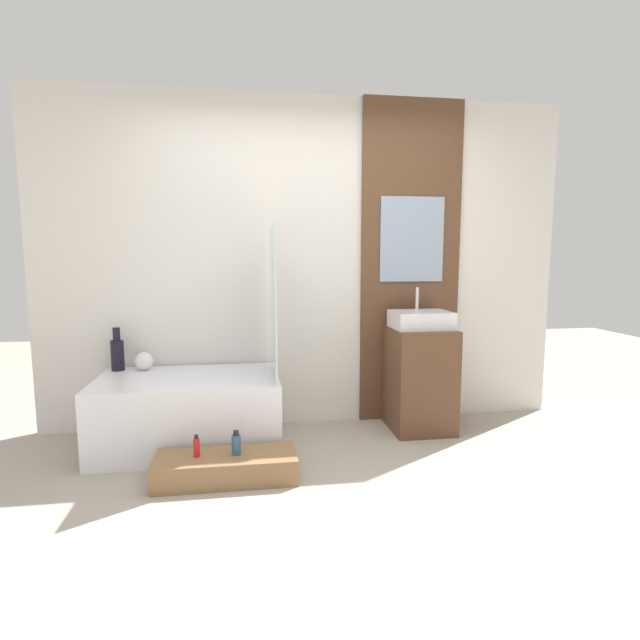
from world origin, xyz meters
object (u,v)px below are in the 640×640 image
object	(u,v)px
bathtub	(189,411)
sink	(421,320)
vase_round_light	(144,361)
wooden_step_bench	(226,467)
vase_tall_dark	(117,353)
bottle_soap_primary	(197,447)
bottle_soap_secondary	(236,444)

from	to	relation	value
bathtub	sink	world-z (taller)	sink
sink	vase_round_light	world-z (taller)	sink
wooden_step_bench	vase_tall_dark	world-z (taller)	vase_tall_dark
vase_tall_dark	bathtub	bearing A→B (deg)	-28.15
bottle_soap_primary	bottle_soap_secondary	size ratio (longest dim) A/B	0.92
bottle_soap_primary	wooden_step_bench	bearing A→B (deg)	0.00
bathtub	vase_round_light	size ratio (longest dim) A/B	9.46
bathtub	sink	bearing A→B (deg)	3.66
sink	vase_round_light	distance (m)	2.13
sink	bottle_soap_primary	world-z (taller)	sink
bathtub	wooden_step_bench	bearing A→B (deg)	-64.96
sink	bottle_soap_primary	bearing A→B (deg)	-157.03
vase_tall_dark	bottle_soap_secondary	xyz separation A→B (m)	(0.88, -0.88, -0.42)
vase_tall_dark	wooden_step_bench	bearing A→B (deg)	-47.11
wooden_step_bench	sink	size ratio (longest dim) A/B	1.95
wooden_step_bench	vase_round_light	world-z (taller)	vase_round_light
bottle_soap_primary	bottle_soap_secondary	bearing A→B (deg)	0.00
wooden_step_bench	bottle_soap_secondary	bearing A→B (deg)	0.00
wooden_step_bench	bottle_soap_primary	world-z (taller)	bottle_soap_primary
vase_round_light	bottle_soap_secondary	size ratio (longest dim) A/B	0.90
bottle_soap_primary	bottle_soap_secondary	distance (m)	0.24
wooden_step_bench	bottle_soap_primary	distance (m)	0.22
bathtub	wooden_step_bench	world-z (taller)	bathtub
bathtub	wooden_step_bench	size ratio (longest dim) A/B	1.48
bottle_soap_primary	vase_round_light	bearing A→B (deg)	117.69
bathtub	bottle_soap_primary	world-z (taller)	bathtub
sink	vase_tall_dark	bearing A→B (deg)	175.60
wooden_step_bench	bottle_soap_primary	bearing A→B (deg)	180.00
vase_tall_dark	sink	bearing A→B (deg)	-4.40
bathtub	vase_round_light	world-z (taller)	vase_round_light
bottle_soap_primary	vase_tall_dark	bearing A→B (deg)	126.23
vase_tall_dark	bottle_soap_primary	bearing A→B (deg)	-53.77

